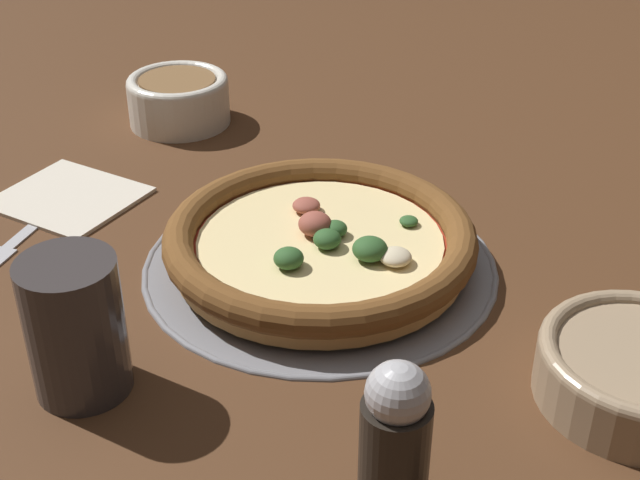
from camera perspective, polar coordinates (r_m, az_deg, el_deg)
ground_plane at (r=0.79m, az=0.00°, el=-1.68°), size 3.00×3.00×0.00m
pizza_tray at (r=0.79m, az=0.00°, el=-1.51°), size 0.31×0.31×0.01m
pizza at (r=0.78m, az=0.03°, el=-0.13°), size 0.27×0.27×0.04m
bowl_far at (r=1.06m, az=-9.04°, el=8.99°), size 0.12×0.12×0.06m
drinking_cup at (r=0.65m, az=-15.39°, el=-5.40°), size 0.07×0.07×0.11m
napkin at (r=0.93m, az=-15.81°, el=2.73°), size 0.17×0.17×0.01m
fork at (r=0.88m, az=-18.29°, el=0.53°), size 0.14×0.13×0.00m
pepper_shaker at (r=0.53m, az=4.80°, el=-13.03°), size 0.04×0.04×0.12m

